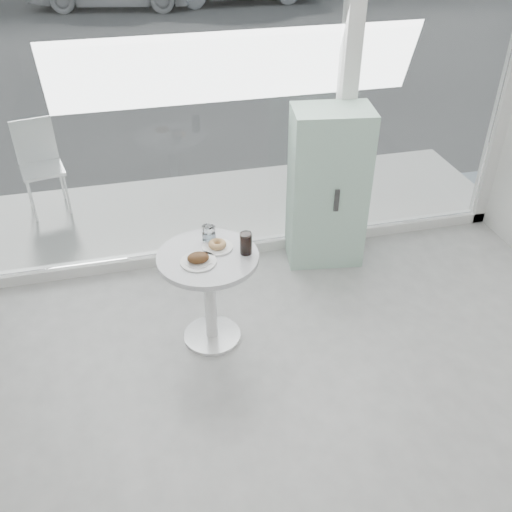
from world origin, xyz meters
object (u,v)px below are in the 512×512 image
object	(u,v)px
mint_cabinet	(327,188)
water_tumbler_b	(211,235)
plate_fritter	(199,259)
cola_glass	(246,244)
plate_donut	(217,246)
water_tumbler_a	(207,234)
patio_chair	(40,161)
main_table	(209,280)

from	to	relation	value
mint_cabinet	water_tumbler_b	world-z (taller)	mint_cabinet
plate_fritter	cola_glass	distance (m)	0.34
plate_donut	water_tumbler_a	size ratio (longest dim) A/B	1.77
patio_chair	plate_donut	distance (m)	2.66
mint_cabinet	water_tumbler_b	distance (m)	1.33
mint_cabinet	cola_glass	distance (m)	1.30
water_tumbler_a	patio_chair	bearing A→B (deg)	122.11
mint_cabinet	main_table	bearing A→B (deg)	-135.78
mint_cabinet	water_tumbler_a	distance (m)	1.35
plate_fritter	plate_donut	distance (m)	0.21
plate_fritter	water_tumbler_b	size ratio (longest dim) A/B	2.08
patio_chair	water_tumbler_a	size ratio (longest dim) A/B	7.42
cola_glass	water_tumbler_a	bearing A→B (deg)	136.73
main_table	water_tumbler_a	xyz separation A→B (m)	(0.03, 0.19, 0.27)
mint_cabinet	plate_fritter	world-z (taller)	mint_cabinet
patio_chair	water_tumbler_b	xyz separation A→B (m)	(1.37, -2.15, 0.25)
water_tumbler_a	water_tumbler_b	bearing A→B (deg)	-19.26
plate_fritter	cola_glass	xyz separation A→B (m)	(0.34, 0.03, 0.05)
main_table	patio_chair	world-z (taller)	patio_chair
water_tumbler_b	plate_donut	bearing A→B (deg)	-74.08
main_table	mint_cabinet	bearing A→B (deg)	35.63
main_table	plate_fritter	world-z (taller)	plate_fritter
main_table	plate_donut	size ratio (longest dim) A/B	3.49
water_tumbler_b	cola_glass	size ratio (longest dim) A/B	0.74
mint_cabinet	water_tumbler_a	xyz separation A→B (m)	(-1.16, -0.67, 0.12)
plate_donut	cola_glass	bearing A→B (deg)	-31.04
main_table	cola_glass	bearing A→B (deg)	-7.32
patio_chair	plate_donut	size ratio (longest dim) A/B	4.19
patio_chair	water_tumbler_b	world-z (taller)	patio_chair
mint_cabinet	plate_fritter	size ratio (longest dim) A/B	5.64
plate_fritter	main_table	bearing A→B (deg)	43.62
water_tumbler_b	cola_glass	distance (m)	0.30
water_tumbler_b	patio_chair	bearing A→B (deg)	122.44
main_table	mint_cabinet	distance (m)	1.48
cola_glass	water_tumbler_b	bearing A→B (deg)	134.94
water_tumbler_b	mint_cabinet	bearing A→B (deg)	30.74
mint_cabinet	patio_chair	distance (m)	2.91
plate_donut	water_tumbler_a	bearing A→B (deg)	114.83
plate_donut	patio_chair	bearing A→B (deg)	121.78
mint_cabinet	plate_fritter	distance (m)	1.57
plate_donut	mint_cabinet	bearing A→B (deg)	35.10
main_table	cola_glass	distance (m)	0.40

